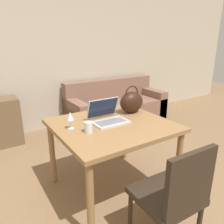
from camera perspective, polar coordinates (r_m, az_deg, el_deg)
The scene contains 8 objects.
wall_back at distance 3.99m, azimuth -18.55°, elevation 14.44°, with size 10.00×0.06×2.70m.
dining_table at distance 2.21m, azimuth 0.08°, elevation -5.17°, with size 1.11×1.03×0.76m.
chair at distance 1.72m, azimuth 15.82°, elevation -19.92°, with size 0.46×0.46×0.90m.
couch at distance 4.32m, azimuth 1.12°, elevation 1.24°, with size 1.95×0.78×0.82m.
laptop at distance 2.22m, azimuth -1.34°, elevation -0.87°, with size 0.35×0.31×0.22m.
drinking_glass at distance 1.96m, azimuth -6.19°, elevation -3.96°, with size 0.07×0.07×0.10m.
wine_glass at distance 2.04m, azimuth -10.88°, elevation -1.24°, with size 0.07×0.07×0.17m.
handbag at distance 2.48m, azimuth 5.13°, elevation 2.63°, with size 0.29×0.19×0.31m.
Camera 1 is at (-1.02, -0.89, 1.54)m, focal length 35.00 mm.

